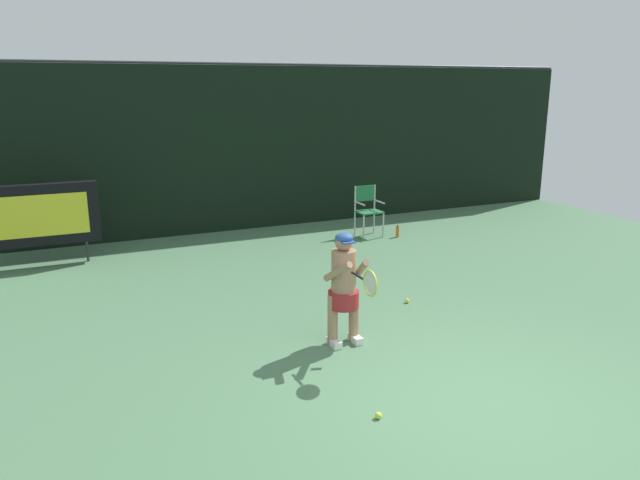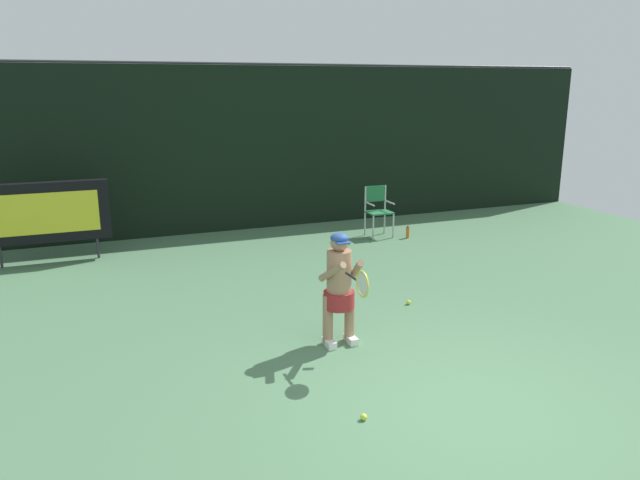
# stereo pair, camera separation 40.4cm
# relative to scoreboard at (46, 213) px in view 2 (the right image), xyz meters

# --- Properties ---
(ground) EXTENTS (18.00, 22.00, 0.03)m
(ground) POSITION_rel_scoreboard_xyz_m (4.08, -7.38, -0.96)
(ground) COLOR #4D7653
(backdrop_screen) EXTENTS (18.00, 0.12, 3.66)m
(backdrop_screen) POSITION_rel_scoreboard_xyz_m (4.08, 1.30, 0.86)
(backdrop_screen) COLOR black
(backdrop_screen) RESTS_ON ground
(scoreboard) EXTENTS (2.20, 0.21, 1.50)m
(scoreboard) POSITION_rel_scoreboard_xyz_m (0.00, 0.00, 0.00)
(scoreboard) COLOR black
(scoreboard) RESTS_ON ground
(umpire_chair) EXTENTS (0.52, 0.44, 1.08)m
(umpire_chair) POSITION_rel_scoreboard_xyz_m (6.53, -0.42, -0.33)
(umpire_chair) COLOR #B7B7BC
(umpire_chair) RESTS_ON ground
(water_bottle) EXTENTS (0.07, 0.07, 0.27)m
(water_bottle) POSITION_rel_scoreboard_xyz_m (7.05, -0.83, -0.82)
(water_bottle) COLOR #CC6016
(water_bottle) RESTS_ON ground
(tennis_player) EXTENTS (0.53, 0.61, 1.45)m
(tennis_player) POSITION_rel_scoreboard_xyz_m (3.53, -5.26, -0.16)
(tennis_player) COLOR white
(tennis_player) RESTS_ON ground
(tennis_racket) EXTENTS (0.03, 0.60, 0.31)m
(tennis_racket) POSITION_rel_scoreboard_xyz_m (3.50, -5.94, 0.08)
(tennis_racket) COLOR black
(tennis_ball_loose) EXTENTS (0.07, 0.07, 0.07)m
(tennis_ball_loose) POSITION_rel_scoreboard_xyz_m (3.03, -7.01, -0.91)
(tennis_ball_loose) COLOR #CCDB3D
(tennis_ball_loose) RESTS_ON ground
(tennis_ball_spare) EXTENTS (0.07, 0.07, 0.07)m
(tennis_ball_spare) POSITION_rel_scoreboard_xyz_m (5.05, -4.36, -0.91)
(tennis_ball_spare) COLOR #CCDB3D
(tennis_ball_spare) RESTS_ON ground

